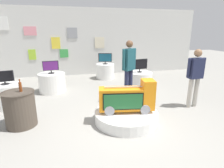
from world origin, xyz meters
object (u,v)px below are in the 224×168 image
(side_table_round, at_px, (20,109))
(main_display_pedestal, at_px, (126,116))
(display_pedestal_right_rear, at_px, (7,96))
(display_pedestal_left_rear, at_px, (139,81))
(display_pedestal_center_rear, at_px, (52,83))
(tv_on_far_right, at_px, (105,58))
(tv_on_left_rear, at_px, (140,65))
(bottle_on_side_table, at_px, (20,87))
(display_pedestal_far_right, at_px, (105,71))
(novelty_firetruck_tv, at_px, (128,99))
(tv_on_center_rear, at_px, (51,66))
(tv_on_right_rear, at_px, (4,77))
(shopper_browsing_rear, at_px, (129,66))
(shopper_browsing_near_truck, at_px, (195,74))

(side_table_round, bearing_deg, main_display_pedestal, -7.85)
(display_pedestal_right_rear, bearing_deg, display_pedestal_left_rear, 8.81)
(display_pedestal_center_rear, height_order, tv_on_far_right, tv_on_far_right)
(display_pedestal_left_rear, xyz_separation_m, side_table_round, (-3.47, -1.84, 0.08))
(tv_on_left_rear, bearing_deg, bottle_on_side_table, -151.68)
(display_pedestal_center_rear, height_order, display_pedestal_far_right, same)
(tv_on_left_rear, xyz_separation_m, display_pedestal_far_right, (-0.86, 1.93, -0.59))
(main_display_pedestal, relative_size, display_pedestal_center_rear, 1.63)
(display_pedestal_far_right, xyz_separation_m, side_table_round, (-2.61, -3.76, 0.08))
(display_pedestal_center_rear, distance_m, tv_on_far_right, 2.64)
(novelty_firetruck_tv, height_order, tv_on_center_rear, tv_on_center_rear)
(novelty_firetruck_tv, bearing_deg, bottle_on_side_table, 171.59)
(side_table_round, xyz_separation_m, bottle_on_side_table, (0.07, 0.01, 0.50))
(tv_on_right_rear, bearing_deg, display_pedestal_right_rear, 78.41)
(tv_on_left_rear, relative_size, shopper_browsing_rear, 0.33)
(tv_on_left_rear, relative_size, side_table_round, 0.75)
(tv_on_left_rear, height_order, tv_on_right_rear, tv_on_left_rear)
(main_display_pedestal, relative_size, bottle_on_side_table, 5.32)
(novelty_firetruck_tv, xyz_separation_m, display_pedestal_right_rear, (-2.96, 1.54, -0.23))
(tv_on_far_right, bearing_deg, tv_on_left_rear, -66.06)
(tv_on_left_rear, xyz_separation_m, bottle_on_side_table, (-3.40, -1.83, -0.02))
(novelty_firetruck_tv, xyz_separation_m, display_pedestal_center_rear, (-1.87, 2.66, -0.23))
(display_pedestal_far_right, height_order, shopper_browsing_rear, shopper_browsing_rear)
(main_display_pedestal, bearing_deg, bottle_on_side_table, 171.77)
(display_pedestal_left_rear, xyz_separation_m, shopper_browsing_near_truck, (0.89, -1.75, 0.60))
(display_pedestal_right_rear, bearing_deg, display_pedestal_center_rear, 45.96)
(display_pedestal_far_right, xyz_separation_m, bottle_on_side_table, (-2.54, -3.76, 0.57))
(tv_on_far_right, bearing_deg, novelty_firetruck_tv, -93.78)
(display_pedestal_far_right, bearing_deg, shopper_browsing_rear, -86.68)
(display_pedestal_right_rear, xyz_separation_m, tv_on_far_right, (3.23, 2.55, 0.58))
(tv_on_left_rear, distance_m, shopper_browsing_near_truck, 1.96)
(display_pedestal_left_rear, height_order, tv_on_left_rear, tv_on_left_rear)
(bottle_on_side_table, xyz_separation_m, shopper_browsing_near_truck, (4.28, 0.08, 0.03))
(tv_on_center_rear, bearing_deg, side_table_round, -101.36)
(shopper_browsing_near_truck, relative_size, shopper_browsing_rear, 0.89)
(novelty_firetruck_tv, bearing_deg, tv_on_far_right, 86.22)
(display_pedestal_left_rear, bearing_deg, tv_on_left_rear, -101.40)
(novelty_firetruck_tv, xyz_separation_m, side_table_round, (-2.34, 0.33, -0.15))
(tv_on_left_rear, height_order, shopper_browsing_rear, shopper_browsing_rear)
(display_pedestal_center_rear, relative_size, tv_on_center_rear, 1.74)
(bottle_on_side_table, distance_m, shopper_browsing_rear, 2.87)
(main_display_pedestal, distance_m, tv_on_left_rear, 2.57)
(shopper_browsing_rear, bearing_deg, display_pedestal_right_rear, 175.54)
(display_pedestal_right_rear, distance_m, tv_on_far_right, 4.16)
(tv_on_left_rear, bearing_deg, tv_on_right_rear, -171.20)
(novelty_firetruck_tv, relative_size, bottle_on_side_table, 4.68)
(main_display_pedestal, bearing_deg, display_pedestal_right_rear, 152.50)
(display_pedestal_center_rear, bearing_deg, bottle_on_side_table, -99.77)
(display_pedestal_left_rear, distance_m, display_pedestal_center_rear, 3.04)
(main_display_pedestal, xyz_separation_m, tv_on_center_rear, (-1.85, 2.65, 0.77))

